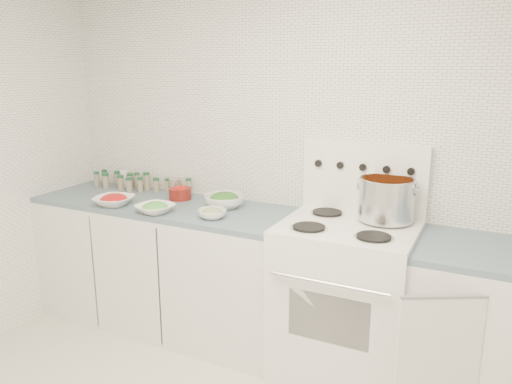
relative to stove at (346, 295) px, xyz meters
name	(u,v)px	position (x,y,z in m)	size (l,w,h in m)	color
room_walls	(143,135)	(-0.48, -1.19, 1.06)	(3.54, 3.04, 2.52)	white
counter_left	(166,264)	(-1.30, 0.00, -0.05)	(1.85, 0.62, 0.90)	white
stove	(346,295)	(0.00, 0.00, 0.00)	(0.76, 0.70, 1.36)	white
counter_right	(499,334)	(0.82, 0.00, -0.05)	(0.89, 0.81, 0.90)	white
stock_pot	(387,197)	(0.17, 0.15, 0.58)	(0.34, 0.32, 0.24)	silver
bowl_tomato	(114,200)	(-1.56, -0.19, 0.44)	(0.29, 0.29, 0.08)	white
bowl_snowpea	(155,208)	(-1.20, -0.22, 0.44)	(0.26, 0.26, 0.08)	white
bowl_broccoli	(224,200)	(-0.87, 0.09, 0.45)	(0.33, 0.33, 0.11)	white
bowl_zucchini	(212,213)	(-0.82, -0.15, 0.44)	(0.23, 0.23, 0.07)	white
bowl_pepper	(180,192)	(-1.25, 0.14, 0.45)	(0.16, 0.16, 0.10)	maroon
salt_canister	(124,179)	(-1.85, 0.25, 0.47)	(0.06, 0.06, 0.13)	white
tin_can	(175,186)	(-1.37, 0.24, 0.46)	(0.09, 0.09, 0.11)	#B4A898
spice_cluster	(133,182)	(-1.74, 0.22, 0.46)	(0.82, 0.16, 0.13)	gray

